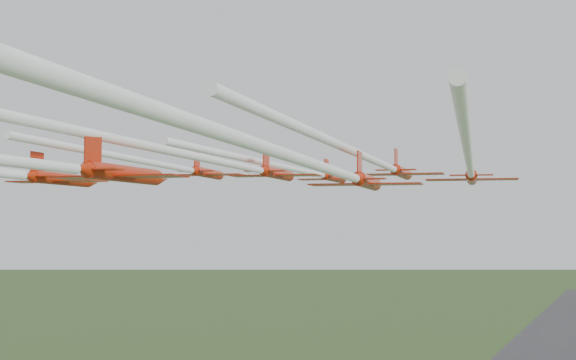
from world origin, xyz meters
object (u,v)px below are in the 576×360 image
at_px(jet_row3_mid, 223,162).
at_px(jet_row2_right, 377,162).
at_px(jet_lead, 306,172).
at_px(jet_row2_left, 176,167).
at_px(jet_row3_right, 470,166).
at_px(jet_row4_right, 317,165).

bearing_deg(jet_row3_mid, jet_row2_right, 48.89).
bearing_deg(jet_lead, jet_row2_left, -125.64).
xyz_separation_m(jet_row2_left, jet_row3_mid, (14.48, -16.33, -1.08)).
relative_size(jet_lead, jet_row3_right, 0.96).
bearing_deg(jet_row2_right, jet_row2_left, 166.20).
xyz_separation_m(jet_lead, jet_row4_right, (20.43, -48.11, -3.17)).
bearing_deg(jet_row3_mid, jet_lead, 92.40).
xyz_separation_m(jet_row2_right, jet_row3_right, (10.46, -9.42, -1.39)).
bearing_deg(jet_row3_right, jet_lead, 122.29).
height_order(jet_row2_right, jet_row4_right, jet_row2_right).
xyz_separation_m(jet_lead, jet_row3_right, (25.07, -27.36, -1.97)).
xyz_separation_m(jet_lead, jet_row2_right, (14.61, -17.93, -0.58)).
xyz_separation_m(jet_row2_left, jet_row3_right, (34.01, -12.08, -1.72)).
relative_size(jet_row3_right, jet_row4_right, 0.89).
distance_m(jet_row2_right, jet_row3_right, 14.15).
distance_m(jet_row2_left, jet_row3_right, 36.14).
distance_m(jet_lead, jet_row2_left, 17.70).
relative_size(jet_row2_left, jet_row3_right, 0.82).
relative_size(jet_lead, jet_row2_right, 0.88).
relative_size(jet_lead, jet_row2_left, 1.18).
distance_m(jet_lead, jet_row3_right, 37.16).
bearing_deg(jet_row4_right, jet_row2_left, 122.75).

